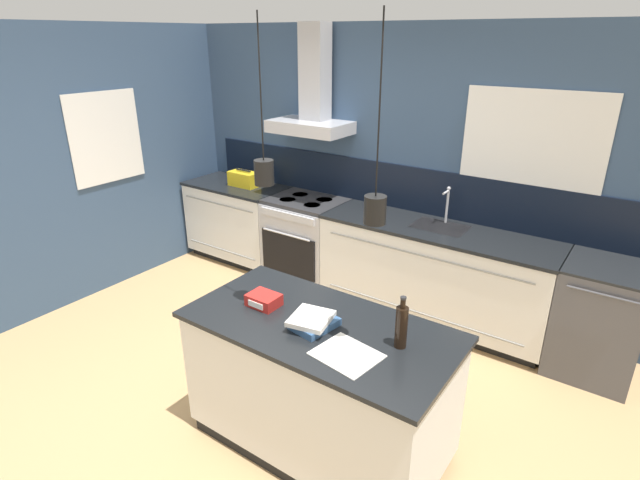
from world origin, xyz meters
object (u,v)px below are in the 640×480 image
object	(u,v)px
dishwasher	(598,319)
yellow_toolbox	(244,179)
red_supply_box	(264,300)
book_stack	(313,322)
bottle_on_island	(401,326)
oven_range	(306,240)

from	to	relation	value
dishwasher	yellow_toolbox	size ratio (longest dim) A/B	2.68
red_supply_box	book_stack	bearing A→B (deg)	-4.02
book_stack	red_supply_box	size ratio (longest dim) A/B	1.50
bottle_on_island	red_supply_box	distance (m)	0.91
bottle_on_island	yellow_toolbox	size ratio (longest dim) A/B	0.90
oven_range	red_supply_box	size ratio (longest dim) A/B	4.65
bottle_on_island	red_supply_box	bearing A→B (deg)	-174.43
dishwasher	yellow_toolbox	xyz separation A→B (m)	(-3.66, 0.00, 0.54)
oven_range	yellow_toolbox	xyz separation A→B (m)	(-0.86, 0.00, 0.54)
dishwasher	book_stack	xyz separation A→B (m)	(-1.32, -1.93, 0.49)
bottle_on_island	yellow_toolbox	bearing A→B (deg)	147.48
oven_range	bottle_on_island	size ratio (longest dim) A/B	2.97
red_supply_box	dishwasher	bearing A→B (deg)	47.91
oven_range	yellow_toolbox	distance (m)	1.02
bottle_on_island	dishwasher	bearing A→B (deg)	65.81
oven_range	red_supply_box	bearing A→B (deg)	-60.38
dishwasher	red_supply_box	world-z (taller)	red_supply_box
dishwasher	red_supply_box	xyz separation A→B (m)	(-1.72, -1.90, 0.49)
dishwasher	yellow_toolbox	world-z (taller)	yellow_toolbox
dishwasher	book_stack	size ratio (longest dim) A/B	3.09
bottle_on_island	book_stack	distance (m)	0.52
red_supply_box	bottle_on_island	bearing A→B (deg)	5.57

